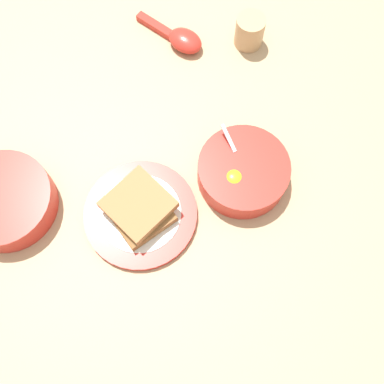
{
  "coord_description": "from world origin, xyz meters",
  "views": [
    {
      "loc": [
        0.14,
        -0.42,
        0.8
      ],
      "look_at": [
        0.11,
        -0.13,
        0.02
      ],
      "focal_mm": 42.0,
      "sensor_mm": 36.0,
      "label": 1
    }
  ],
  "objects_px": {
    "egg_bowl": "(243,172)",
    "congee_bowl": "(4,201)",
    "soup_spoon": "(181,39)",
    "drinking_cup": "(250,31)",
    "toast_sandwich": "(139,208)",
    "toast_plate": "(141,214)"
  },
  "relations": [
    {
      "from": "toast_sandwich",
      "to": "soup_spoon",
      "type": "bearing_deg",
      "value": 84.47
    },
    {
      "from": "toast_sandwich",
      "to": "drinking_cup",
      "type": "xyz_separation_m",
      "value": [
        0.18,
        0.41,
        0.0
      ]
    },
    {
      "from": "toast_sandwich",
      "to": "drinking_cup",
      "type": "bearing_deg",
      "value": 66.03
    },
    {
      "from": "soup_spoon",
      "to": "drinking_cup",
      "type": "bearing_deg",
      "value": 6.53
    },
    {
      "from": "toast_plate",
      "to": "congee_bowl",
      "type": "distance_m",
      "value": 0.25
    },
    {
      "from": "congee_bowl",
      "to": "drinking_cup",
      "type": "height_order",
      "value": "drinking_cup"
    },
    {
      "from": "toast_plate",
      "to": "egg_bowl",
      "type": "bearing_deg",
      "value": 26.78
    },
    {
      "from": "egg_bowl",
      "to": "congee_bowl",
      "type": "bearing_deg",
      "value": -167.47
    },
    {
      "from": "toast_sandwich",
      "to": "soup_spoon",
      "type": "height_order",
      "value": "toast_sandwich"
    },
    {
      "from": "toast_plate",
      "to": "toast_sandwich",
      "type": "height_order",
      "value": "toast_sandwich"
    },
    {
      "from": "toast_plate",
      "to": "drinking_cup",
      "type": "relative_size",
      "value": 3.09
    },
    {
      "from": "soup_spoon",
      "to": "drinking_cup",
      "type": "relative_size",
      "value": 2.32
    },
    {
      "from": "egg_bowl",
      "to": "toast_sandwich",
      "type": "bearing_deg",
      "value": -153.73
    },
    {
      "from": "egg_bowl",
      "to": "soup_spoon",
      "type": "relative_size",
      "value": 1.08
    },
    {
      "from": "egg_bowl",
      "to": "toast_sandwich",
      "type": "relative_size",
      "value": 1.12
    },
    {
      "from": "soup_spoon",
      "to": "drinking_cup",
      "type": "distance_m",
      "value": 0.15
    },
    {
      "from": "toast_plate",
      "to": "soup_spoon",
      "type": "xyz_separation_m",
      "value": [
        0.04,
        0.39,
        0.01
      ]
    },
    {
      "from": "toast_sandwich",
      "to": "congee_bowl",
      "type": "height_order",
      "value": "same"
    },
    {
      "from": "congee_bowl",
      "to": "toast_plate",
      "type": "bearing_deg",
      "value": 0.75
    },
    {
      "from": "toast_sandwich",
      "to": "drinking_cup",
      "type": "relative_size",
      "value": 2.24
    },
    {
      "from": "egg_bowl",
      "to": "drinking_cup",
      "type": "distance_m",
      "value": 0.32
    },
    {
      "from": "toast_plate",
      "to": "drinking_cup",
      "type": "distance_m",
      "value": 0.45
    }
  ]
}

